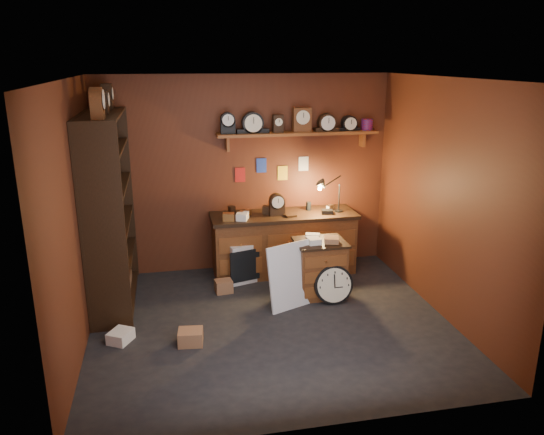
{
  "coord_description": "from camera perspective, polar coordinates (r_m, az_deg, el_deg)",
  "views": [
    {
      "loc": [
        -1.07,
        -5.31,
        2.9
      ],
      "look_at": [
        0.08,
        0.35,
        1.15
      ],
      "focal_mm": 35.0,
      "sensor_mm": 36.0,
      "label": 1
    }
  ],
  "objects": [
    {
      "name": "floor_box_c",
      "position": [
        6.89,
        -5.22,
        -7.37
      ],
      "size": [
        0.23,
        0.2,
        0.16
      ],
      "primitive_type": "cube",
      "rotation": [
        0.0,
        0.0,
        0.11
      ],
      "color": "#976442",
      "rests_on": "ground"
    },
    {
      "name": "floor_box_b",
      "position": [
        5.99,
        -15.97,
        -12.18
      ],
      "size": [
        0.3,
        0.32,
        0.12
      ],
      "primitive_type": "cube",
      "rotation": [
        0.0,
        0.0,
        -0.53
      ],
      "color": "white",
      "rests_on": "ground"
    },
    {
      "name": "low_cabinet",
      "position": [
        6.72,
        5.17,
        -5.17
      ],
      "size": [
        0.63,
        0.54,
        0.8
      ],
      "rotation": [
        0.0,
        0.0,
        0.02
      ],
      "color": "brown",
      "rests_on": "ground"
    },
    {
      "name": "big_round_clock",
      "position": [
        6.57,
        6.63,
        -7.21
      ],
      "size": [
        0.48,
        0.16,
        0.48
      ],
      "color": "black",
      "rests_on": "ground"
    },
    {
      "name": "shelving_unit",
      "position": [
        6.54,
        -17.43,
        1.46
      ],
      "size": [
        0.47,
        1.6,
        2.58
      ],
      "color": "black",
      "rests_on": "ground"
    },
    {
      "name": "floor",
      "position": [
        6.14,
        -0.06,
        -11.34
      ],
      "size": [
        4.0,
        4.0,
        0.0
      ],
      "primitive_type": "plane",
      "color": "black",
      "rests_on": "ground"
    },
    {
      "name": "mini_fridge",
      "position": [
        7.26,
        -3.17,
        -4.44
      ],
      "size": [
        0.64,
        0.66,
        0.54
      ],
      "rotation": [
        0.0,
        0.0,
        0.29
      ],
      "color": "silver",
      "rests_on": "ground"
    },
    {
      "name": "floor_box_a",
      "position": [
        5.78,
        -8.75,
        -12.6
      ],
      "size": [
        0.28,
        0.24,
        0.16
      ],
      "primitive_type": "cube",
      "rotation": [
        0.0,
        0.0,
        -0.12
      ],
      "color": "#976442",
      "rests_on": "ground"
    },
    {
      "name": "workbench",
      "position": [
        7.37,
        1.27,
        -2.41
      ],
      "size": [
        2.0,
        0.66,
        1.36
      ],
      "color": "brown",
      "rests_on": "ground"
    },
    {
      "name": "white_panel",
      "position": [
        6.54,
        1.99,
        -9.48
      ],
      "size": [
        0.63,
        0.39,
        0.8
      ],
      "primitive_type": "cube",
      "rotation": [
        -0.17,
        0.0,
        0.4
      ],
      "color": "silver",
      "rests_on": "ground"
    },
    {
      "name": "room_shell",
      "position": [
        5.65,
        0.16,
        4.8
      ],
      "size": [
        4.02,
        3.62,
        2.71
      ],
      "color": "#572714",
      "rests_on": "ground"
    }
  ]
}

